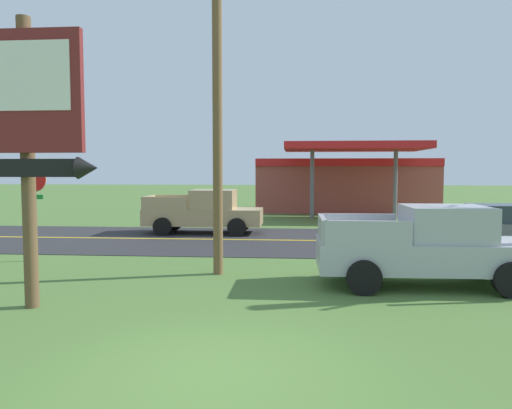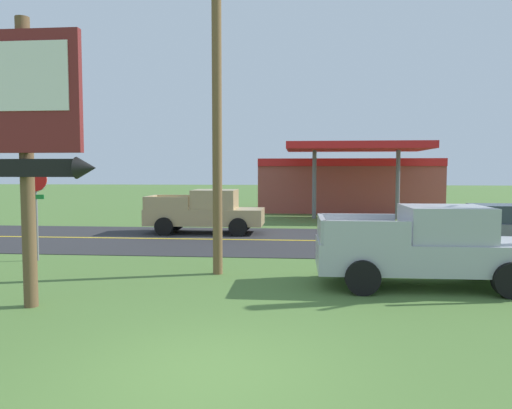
{
  "view_description": "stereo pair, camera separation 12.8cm",
  "coord_description": "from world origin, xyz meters",
  "px_view_note": "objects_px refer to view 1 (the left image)",
  "views": [
    {
      "loc": [
        1.22,
        -6.5,
        2.81
      ],
      "look_at": [
        0.0,
        8.0,
        1.8
      ],
      "focal_mm": 34.29,
      "sensor_mm": 36.0,
      "label": 1
    },
    {
      "loc": [
        1.35,
        -6.49,
        2.81
      ],
      "look_at": [
        0.0,
        8.0,
        1.8
      ],
      "focal_mm": 34.29,
      "sensor_mm": 36.0,
      "label": 2
    }
  ],
  "objects_px": {
    "pickup_tan_on_road": "(205,212)",
    "stop_sign": "(35,196)",
    "utility_pole": "(217,90)",
    "motel_sign": "(26,119)",
    "car_grey_near_lane": "(499,228)",
    "gas_station": "(344,183)",
    "pickup_silver_parked_on_lawn": "(428,247)"
  },
  "relations": [
    {
      "from": "pickup_tan_on_road",
      "to": "stop_sign",
      "type": "bearing_deg",
      "value": -119.52
    },
    {
      "from": "utility_pole",
      "to": "motel_sign",
      "type": "bearing_deg",
      "value": -131.46
    },
    {
      "from": "stop_sign",
      "to": "utility_pole",
      "type": "relative_size",
      "value": 0.32
    },
    {
      "from": "pickup_tan_on_road",
      "to": "car_grey_near_lane",
      "type": "relative_size",
      "value": 1.24
    },
    {
      "from": "stop_sign",
      "to": "pickup_tan_on_road",
      "type": "height_order",
      "value": "stop_sign"
    },
    {
      "from": "stop_sign",
      "to": "motel_sign",
      "type": "bearing_deg",
      "value": -61.91
    },
    {
      "from": "gas_station",
      "to": "car_grey_near_lane",
      "type": "distance_m",
      "value": 17.47
    },
    {
      "from": "pickup_silver_parked_on_lawn",
      "to": "motel_sign",
      "type": "bearing_deg",
      "value": -162.38
    },
    {
      "from": "pickup_silver_parked_on_lawn",
      "to": "gas_station",
      "type": "bearing_deg",
      "value": 89.75
    },
    {
      "from": "gas_station",
      "to": "pickup_tan_on_road",
      "type": "bearing_deg",
      "value": -119.52
    },
    {
      "from": "motel_sign",
      "to": "pickup_silver_parked_on_lawn",
      "type": "xyz_separation_m",
      "value": [
        8.56,
        2.72,
        -2.87
      ]
    },
    {
      "from": "gas_station",
      "to": "pickup_tan_on_road",
      "type": "height_order",
      "value": "gas_station"
    },
    {
      "from": "stop_sign",
      "to": "pickup_silver_parked_on_lawn",
      "type": "bearing_deg",
      "value": -11.91
    },
    {
      "from": "motel_sign",
      "to": "gas_station",
      "type": "xyz_separation_m",
      "value": [
        8.65,
        25.18,
        -1.89
      ]
    },
    {
      "from": "utility_pole",
      "to": "gas_station",
      "type": "distance_m",
      "value": 22.39
    },
    {
      "from": "motel_sign",
      "to": "pickup_tan_on_road",
      "type": "bearing_deg",
      "value": 84.01
    },
    {
      "from": "gas_station",
      "to": "car_grey_near_lane",
      "type": "xyz_separation_m",
      "value": [
        3.72,
        -17.03,
        -1.11
      ]
    },
    {
      "from": "stop_sign",
      "to": "pickup_silver_parked_on_lawn",
      "type": "relative_size",
      "value": 0.57
    },
    {
      "from": "stop_sign",
      "to": "gas_station",
      "type": "relative_size",
      "value": 0.25
    },
    {
      "from": "pickup_silver_parked_on_lawn",
      "to": "pickup_tan_on_road",
      "type": "relative_size",
      "value": 1.0
    },
    {
      "from": "stop_sign",
      "to": "car_grey_near_lane",
      "type": "distance_m",
      "value": 15.44
    },
    {
      "from": "motel_sign",
      "to": "car_grey_near_lane",
      "type": "bearing_deg",
      "value": 33.38
    },
    {
      "from": "motel_sign",
      "to": "stop_sign",
      "type": "relative_size",
      "value": 1.99
    },
    {
      "from": "gas_station",
      "to": "pickup_silver_parked_on_lawn",
      "type": "bearing_deg",
      "value": -90.25
    },
    {
      "from": "motel_sign",
      "to": "stop_sign",
      "type": "distance_m",
      "value": 6.05
    },
    {
      "from": "motel_sign",
      "to": "gas_station",
      "type": "relative_size",
      "value": 0.49
    },
    {
      "from": "pickup_tan_on_road",
      "to": "utility_pole",
      "type": "bearing_deg",
      "value": -76.95
    },
    {
      "from": "gas_station",
      "to": "pickup_tan_on_road",
      "type": "xyz_separation_m",
      "value": [
        -7.38,
        -13.03,
        -0.98
      ]
    },
    {
      "from": "utility_pole",
      "to": "pickup_silver_parked_on_lawn",
      "type": "distance_m",
      "value": 6.71
    },
    {
      "from": "stop_sign",
      "to": "car_grey_near_lane",
      "type": "relative_size",
      "value": 0.7
    },
    {
      "from": "pickup_tan_on_road",
      "to": "motel_sign",
      "type": "bearing_deg",
      "value": -95.99
    },
    {
      "from": "motel_sign",
      "to": "utility_pole",
      "type": "xyz_separation_m",
      "value": [
        3.24,
        3.67,
        1.12
      ]
    }
  ]
}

